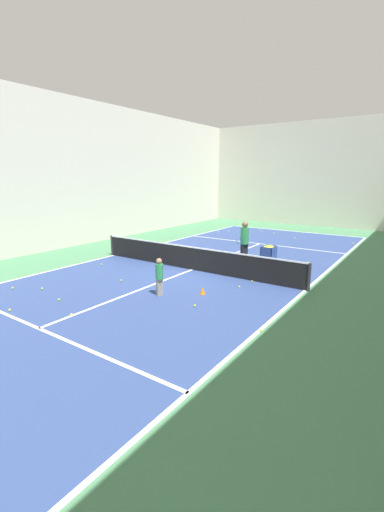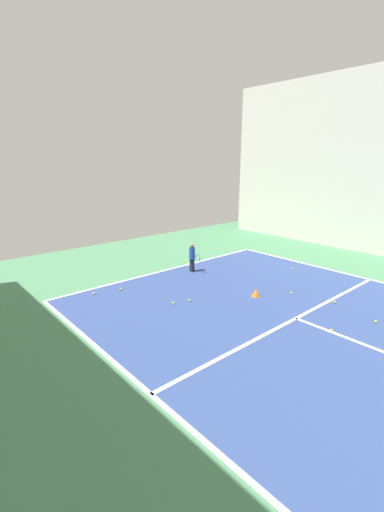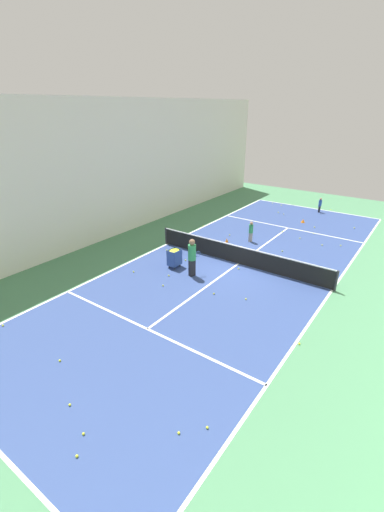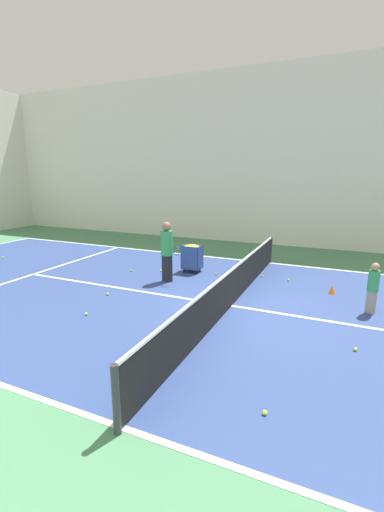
{
  "view_description": "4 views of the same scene",
  "coord_description": "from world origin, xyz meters",
  "px_view_note": "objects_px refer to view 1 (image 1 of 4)",
  "views": [
    {
      "loc": [
        7.64,
        -11.02,
        3.7
      ],
      "look_at": [
        0.0,
        0.0,
        0.58
      ],
      "focal_mm": 24.0,
      "sensor_mm": 36.0,
      "label": 1
    },
    {
      "loc": [
        7.42,
        -2.36,
        3.99
      ],
      "look_at": [
        -0.54,
        -11.47,
        0.59
      ],
      "focal_mm": 24.0,
      "sensor_mm": 36.0,
      "label": 2
    },
    {
      "loc": [
        -7.15,
        13.98,
        7.32
      ],
      "look_at": [
        1.14,
        2.39,
        1.0
      ],
      "focal_mm": 24.0,
      "sensor_mm": 36.0,
      "label": 3
    },
    {
      "loc": [
        -7.64,
        -2.34,
        3.17
      ],
      "look_at": [
        2.39,
        2.13,
        0.54
      ],
      "focal_mm": 24.0,
      "sensor_mm": 36.0,
      "label": 4
    }
  ],
  "objects_px": {
    "tennis_net": "(192,258)",
    "training_cone_1": "(203,291)",
    "child_midcourt": "(159,274)",
    "ball_cart": "(269,252)",
    "coach_at_net": "(244,239)"
  },
  "relations": [
    {
      "from": "tennis_net",
      "to": "training_cone_1",
      "type": "xyz_separation_m",
      "value": [
        1.97,
        -2.24,
        -0.38
      ]
    },
    {
      "from": "child_midcourt",
      "to": "ball_cart",
      "type": "distance_m",
      "value": 5.44
    },
    {
      "from": "training_cone_1",
      "to": "coach_at_net",
      "type": "bearing_deg",
      "value": 100.14
    },
    {
      "from": "coach_at_net",
      "to": "child_midcourt",
      "type": "relative_size",
      "value": 1.49
    },
    {
      "from": "child_midcourt",
      "to": "ball_cart",
      "type": "xyz_separation_m",
      "value": [
        1.49,
        5.23,
        -0.05
      ]
    },
    {
      "from": "ball_cart",
      "to": "training_cone_1",
      "type": "bearing_deg",
      "value": -95.49
    },
    {
      "from": "tennis_net",
      "to": "training_cone_1",
      "type": "distance_m",
      "value": 3.0
    },
    {
      "from": "coach_at_net",
      "to": "ball_cart",
      "type": "distance_m",
      "value": 1.33
    },
    {
      "from": "tennis_net",
      "to": "training_cone_1",
      "type": "relative_size",
      "value": 40.43
    },
    {
      "from": "coach_at_net",
      "to": "child_midcourt",
      "type": "xyz_separation_m",
      "value": [
        -0.24,
        -5.5,
        -0.34
      ]
    },
    {
      "from": "child_midcourt",
      "to": "ball_cart",
      "type": "height_order",
      "value": "child_midcourt"
    },
    {
      "from": "training_cone_1",
      "to": "child_midcourt",
      "type": "bearing_deg",
      "value": -140.83
    },
    {
      "from": "coach_at_net",
      "to": "ball_cart",
      "type": "xyz_separation_m",
      "value": [
        1.25,
        -0.26,
        -0.4
      ]
    },
    {
      "from": "tennis_net",
      "to": "coach_at_net",
      "type": "xyz_separation_m",
      "value": [
        1.14,
        2.39,
        0.54
      ]
    },
    {
      "from": "tennis_net",
      "to": "child_midcourt",
      "type": "relative_size",
      "value": 7.76
    }
  ]
}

